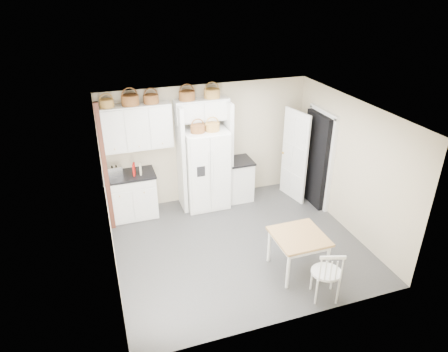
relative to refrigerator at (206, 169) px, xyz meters
name	(u,v)px	position (x,y,z in m)	size (l,w,h in m)	color
floor	(238,244)	(0.15, -1.64, -0.88)	(4.50, 4.50, 0.00)	#393939
ceiling	(241,112)	(0.15, -1.64, 1.72)	(4.50, 4.50, 0.00)	white
wall_back	(207,143)	(0.15, 0.36, 0.42)	(4.50, 4.50, 0.00)	#BBAF91
wall_left	(107,204)	(-2.10, -1.64, 0.42)	(4.00, 4.00, 0.00)	#BBAF91
wall_right	(349,166)	(2.40, -1.64, 0.42)	(4.00, 4.00, 0.00)	#BBAF91
refrigerator	(206,169)	(0.00, 0.00, 0.00)	(0.91, 0.73, 1.75)	white
base_cab_left	(131,196)	(-1.61, 0.06, -0.41)	(1.00, 0.63, 0.93)	silver
base_cab_right	(239,180)	(0.79, 0.06, -0.43)	(0.51, 0.61, 0.90)	silver
dining_table	(298,252)	(0.85, -2.63, -0.52)	(0.84, 0.84, 0.70)	#9D7343
windsor_chair	(326,272)	(0.95, -3.36, -0.39)	(0.47, 0.43, 0.96)	silver
counter_left	(129,175)	(-1.61, 0.06, 0.08)	(1.05, 0.68, 0.04)	black
counter_right	(239,161)	(0.79, 0.06, 0.04)	(0.55, 0.66, 0.04)	black
toaster	(115,171)	(-1.87, 0.06, 0.20)	(0.29, 0.17, 0.20)	silver
cookbook_red	(134,169)	(-1.50, -0.02, 0.22)	(0.04, 0.16, 0.24)	#A9100D
cookbook_cream	(141,169)	(-1.37, -0.02, 0.20)	(0.03, 0.14, 0.22)	beige
basket_upper_a	(107,103)	(-1.85, 0.19, 1.55)	(0.27, 0.27, 0.15)	#A57E2B
basket_upper_b	(130,100)	(-1.41, 0.19, 1.57)	(0.33, 0.33, 0.19)	brown
basket_upper_c	(151,99)	(-1.01, 0.19, 1.56)	(0.30, 0.30, 0.17)	brown
basket_bridge_a	(187,96)	(-0.30, 0.19, 1.56)	(0.32, 0.32, 0.18)	brown
basket_bridge_b	(212,93)	(0.22, 0.19, 1.57)	(0.32, 0.32, 0.18)	#A57E2B
basket_fridge_a	(198,129)	(-0.17, -0.10, 0.95)	(0.29, 0.29, 0.16)	brown
basket_fridge_b	(212,127)	(0.13, -0.10, 0.96)	(0.30, 0.30, 0.16)	#A57E2B
upper_cabinet	(136,127)	(-1.35, 0.19, 1.02)	(1.40, 0.34, 0.90)	silver
bridge_cabinet	(202,110)	(0.00, 0.19, 1.25)	(1.12, 0.34, 0.45)	silver
fridge_panel_left	(181,159)	(-0.51, 0.06, 0.27)	(0.08, 0.60, 2.30)	silver
fridge_panel_right	(227,153)	(0.51, 0.06, 0.27)	(0.08, 0.60, 2.30)	silver
trim_post	(105,169)	(-2.05, -0.29, 0.42)	(0.09, 0.09, 2.60)	#432119
doorway_void	(317,160)	(2.31, -0.64, 0.15)	(0.18, 0.85, 2.05)	black
door_slab	(294,156)	(1.95, -0.30, 0.15)	(0.80, 0.04, 2.05)	white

